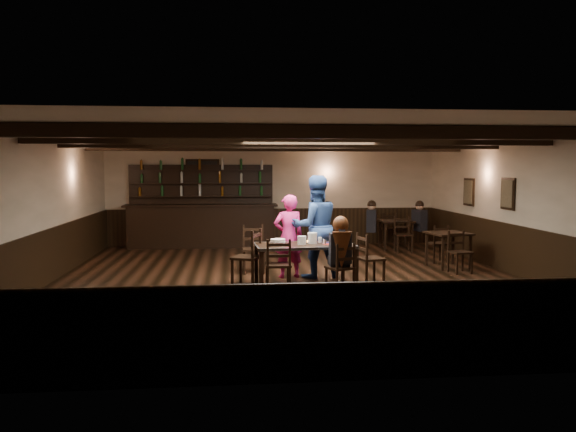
{
  "coord_description": "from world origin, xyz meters",
  "views": [
    {
      "loc": [
        -1.05,
        -10.37,
        2.14
      ],
      "look_at": [
        -0.04,
        0.2,
        1.21
      ],
      "focal_mm": 35.0,
      "sensor_mm": 36.0,
      "label": 1
    }
  ],
  "objects": [
    {
      "name": "back_table_b",
      "position": [
        3.16,
        3.91,
        0.65
      ],
      "size": [
        0.88,
        0.88,
        0.75
      ],
      "color": "black",
      "rests_on": "ground"
    },
    {
      "name": "pepper_shaker",
      "position": [
        0.57,
        -0.51,
        0.79
      ],
      "size": [
        0.03,
        0.03,
        0.08
      ],
      "primitive_type": "cylinder",
      "color": "#A5A8AD",
      "rests_on": "dining_table"
    },
    {
      "name": "ground",
      "position": [
        0.0,
        0.0,
        0.0
      ],
      "size": [
        10.0,
        10.0,
        0.0
      ],
      "primitive_type": "plane",
      "color": "black",
      "rests_on": "ground"
    },
    {
      "name": "chair_end_right",
      "position": [
        1.35,
        -0.42,
        0.54
      ],
      "size": [
        0.51,
        0.52,
        0.93
      ],
      "color": "black",
      "rests_on": "ground"
    },
    {
      "name": "menu_red",
      "position": [
        0.69,
        -0.45,
        0.75
      ],
      "size": [
        0.3,
        0.21,
        0.0
      ],
      "primitive_type": "cube",
      "rotation": [
        0.0,
        0.0,
        -0.01
      ],
      "color": "maroon",
      "rests_on": "dining_table"
    },
    {
      "name": "back_table_a",
      "position": [
        3.48,
        1.11,
        0.65
      ],
      "size": [
        0.92,
        0.92,
        0.75
      ],
      "color": "black",
      "rests_on": "ground"
    },
    {
      "name": "drink_glass",
      "position": [
        0.52,
        -0.22,
        0.8
      ],
      "size": [
        0.06,
        0.06,
        0.1
      ],
      "primitive_type": "cylinder",
      "color": "silver",
      "rests_on": "dining_table"
    },
    {
      "name": "dining_table",
      "position": [
        0.2,
        -0.41,
        0.68
      ],
      "size": [
        1.85,
        1.03,
        0.75
      ],
      "color": "black",
      "rests_on": "ground"
    },
    {
      "name": "room_shell",
      "position": [
        0.01,
        0.04,
        1.75
      ],
      "size": [
        9.02,
        10.02,
        2.71
      ],
      "color": "beige",
      "rests_on": "ground"
    },
    {
      "name": "bar_counter",
      "position": [
        -1.93,
        4.72,
        0.73
      ],
      "size": [
        4.03,
        0.7,
        2.2
      ],
      "color": "black",
      "rests_on": "ground"
    },
    {
      "name": "seated_person",
      "position": [
        0.73,
        -1.1,
        0.86
      ],
      "size": [
        0.36,
        0.54,
        0.88
      ],
      "color": "black",
      "rests_on": "ground"
    },
    {
      "name": "chair_far_pushed",
      "position": [
        -0.67,
        0.94,
        0.56
      ],
      "size": [
        0.46,
        0.43,
        0.96
      ],
      "color": "black",
      "rests_on": "ground"
    },
    {
      "name": "woman_pink",
      "position": [
        -0.01,
        0.33,
        0.8
      ],
      "size": [
        0.64,
        0.47,
        1.61
      ],
      "primitive_type": "imported",
      "rotation": [
        0.0,
        0.0,
        3.3
      ],
      "color": "#FF39A1",
      "rests_on": "ground"
    },
    {
      "name": "chair_near_left",
      "position": [
        -0.32,
        -1.0,
        0.54
      ],
      "size": [
        0.44,
        0.42,
        0.93
      ],
      "color": "black",
      "rests_on": "ground"
    },
    {
      "name": "tea_light",
      "position": [
        0.28,
        -0.33,
        0.78
      ],
      "size": [
        0.05,
        0.05,
        0.06
      ],
      "color": "#A5A8AD",
      "rests_on": "dining_table"
    },
    {
      "name": "plate_stack_b",
      "position": [
        0.36,
        -0.36,
        0.85
      ],
      "size": [
        0.17,
        0.17,
        0.2
      ],
      "primitive_type": "cylinder",
      "color": "white",
      "rests_on": "dining_table"
    },
    {
      "name": "menu_blue",
      "position": [
        0.69,
        -0.27,
        0.75
      ],
      "size": [
        0.28,
        0.2,
        0.0
      ],
      "primitive_type": "cube",
      "rotation": [
        0.0,
        0.0,
        -0.09
      ],
      "color": "#0E0F46",
      "rests_on": "dining_table"
    },
    {
      "name": "chair_end_left",
      "position": [
        -0.76,
        -0.37,
        0.6
      ],
      "size": [
        0.6,
        0.62,
        1.02
      ],
      "color": "black",
      "rests_on": "ground"
    },
    {
      "name": "cake",
      "position": [
        -0.28,
        -0.44,
        0.8
      ],
      "size": [
        0.33,
        0.33,
        0.1
      ],
      "color": "white",
      "rests_on": "dining_table"
    },
    {
      "name": "bg_patron_left",
      "position": [
        2.46,
        3.73,
        0.88
      ],
      "size": [
        0.35,
        0.45,
        0.82
      ],
      "color": "black",
      "rests_on": "ground"
    },
    {
      "name": "bg_patron_right",
      "position": [
        3.77,
        3.83,
        0.86
      ],
      "size": [
        0.34,
        0.44,
        0.8
      ],
      "color": "black",
      "rests_on": "ground"
    },
    {
      "name": "chair_near_right",
      "position": [
        0.76,
        -1.15,
        0.5
      ],
      "size": [
        0.52,
        0.51,
        0.86
      ],
      "color": "black",
      "rests_on": "ground"
    },
    {
      "name": "man_blue",
      "position": [
        0.5,
        0.3,
        0.99
      ],
      "size": [
        1.08,
        0.91,
        1.98
      ],
      "primitive_type": "imported",
      "rotation": [
        0.0,
        0.0,
        3.32
      ],
      "color": "navy",
      "rests_on": "ground"
    },
    {
      "name": "plate_stack_a",
      "position": [
        0.15,
        -0.42,
        0.83
      ],
      "size": [
        0.16,
        0.16,
        0.15
      ],
      "primitive_type": "cylinder",
      "color": "white",
      "rests_on": "dining_table"
    },
    {
      "name": "salt_shaker",
      "position": [
        0.55,
        -0.42,
        0.8
      ],
      "size": [
        0.03,
        0.03,
        0.09
      ],
      "primitive_type": "cylinder",
      "color": "silver",
      "rests_on": "dining_table"
    }
  ]
}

